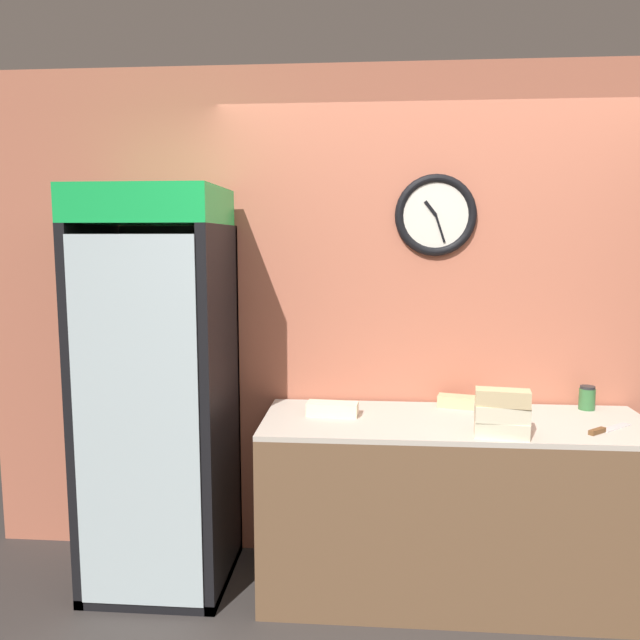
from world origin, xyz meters
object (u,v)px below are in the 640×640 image
at_px(sandwich_stack_top, 503,398).
at_px(chefs_knife, 604,430).
at_px(sandwich_flat_left, 460,402).
at_px(condiment_jar, 587,398).
at_px(sandwich_stack_middle, 502,414).
at_px(beverage_cooler, 161,373).
at_px(sandwich_flat_right, 332,409).
at_px(sandwich_stack_bottom, 502,429).

relative_size(sandwich_stack_top, chefs_knife, 0.96).
height_order(sandwich_flat_left, condiment_jar, condiment_jar).
bearing_deg(sandwich_flat_left, sandwich_stack_middle, -77.29).
distance_m(beverage_cooler, sandwich_flat_left, 1.57).
height_order(sandwich_stack_middle, sandwich_flat_right, sandwich_stack_middle).
distance_m(sandwich_flat_right, condiment_jar, 1.34).
bearing_deg(condiment_jar, chefs_knife, -97.24).
relative_size(sandwich_stack_bottom, sandwich_stack_top, 0.99).
bearing_deg(condiment_jar, sandwich_flat_left, -178.67).
relative_size(sandwich_stack_middle, sandwich_flat_left, 0.99).
xyz_separation_m(sandwich_stack_bottom, sandwich_stack_middle, (0.00, 0.00, 0.07)).
bearing_deg(sandwich_stack_top, sandwich_stack_middle, 0.00).
bearing_deg(chefs_knife, sandwich_stack_top, -165.41).
bearing_deg(sandwich_flat_left, beverage_cooler, -173.19).
bearing_deg(beverage_cooler, sandwich_stack_bottom, -10.59).
relative_size(sandwich_stack_middle, condiment_jar, 1.97).
relative_size(sandwich_stack_bottom, sandwich_stack_middle, 1.01).
bearing_deg(sandwich_flat_right, sandwich_flat_left, 16.91).
height_order(sandwich_flat_right, chefs_knife, sandwich_flat_right).
bearing_deg(sandwich_stack_bottom, condiment_jar, 43.30).
relative_size(sandwich_flat_left, chefs_knife, 0.95).
relative_size(beverage_cooler, sandwich_flat_right, 7.72).
bearing_deg(sandwich_stack_middle, beverage_cooler, 169.41).
bearing_deg(chefs_knife, sandwich_stack_bottom, -165.41).
xyz_separation_m(sandwich_stack_middle, sandwich_flat_right, (-0.78, 0.29, -0.08)).
relative_size(beverage_cooler, chefs_knife, 7.80).
bearing_deg(beverage_cooler, chefs_knife, -4.83).
bearing_deg(sandwich_stack_top, condiment_jar, 43.30).
relative_size(sandwich_stack_bottom, sandwich_flat_left, 1.01).
bearing_deg(sandwich_flat_left, sandwich_flat_right, -163.09).
distance_m(sandwich_flat_left, condiment_jar, 0.66).
height_order(sandwich_stack_middle, chefs_knife, sandwich_stack_middle).
distance_m(sandwich_stack_middle, condiment_jar, 0.75).
xyz_separation_m(beverage_cooler, sandwich_flat_right, (0.89, -0.02, -0.17)).
distance_m(sandwich_flat_left, sandwich_flat_right, 0.70).
bearing_deg(sandwich_flat_right, sandwich_stack_top, -20.68).
xyz_separation_m(sandwich_stack_middle, sandwich_flat_left, (-0.11, 0.50, -0.08)).
xyz_separation_m(sandwich_stack_top, sandwich_flat_right, (-0.78, 0.29, -0.15)).
distance_m(chefs_knife, condiment_jar, 0.39).
height_order(sandwich_stack_top, condiment_jar, sandwich_stack_top).
bearing_deg(chefs_knife, sandwich_flat_right, 172.61).
bearing_deg(sandwich_stack_bottom, beverage_cooler, 169.41).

